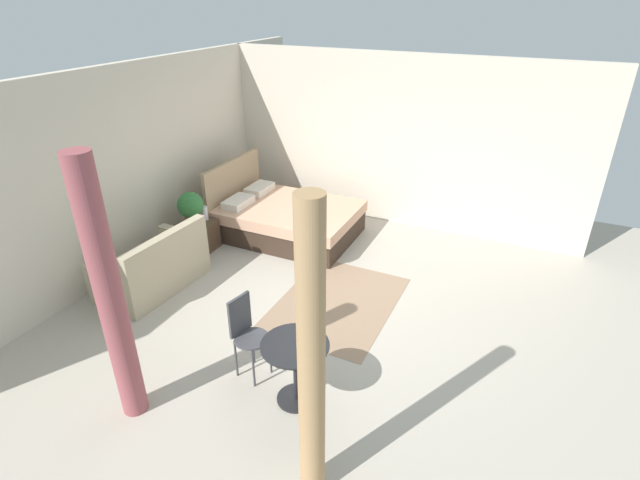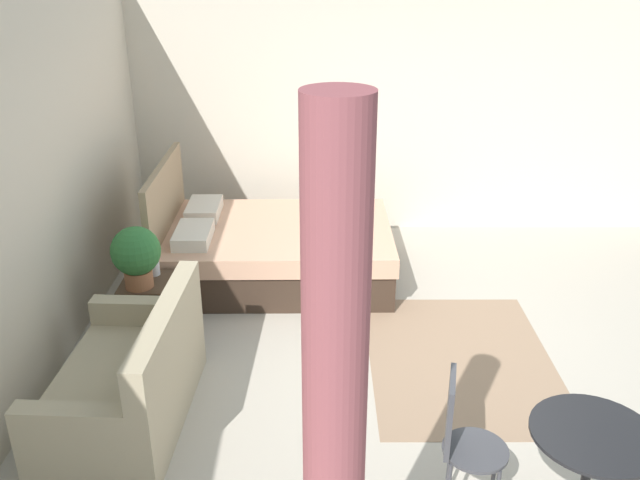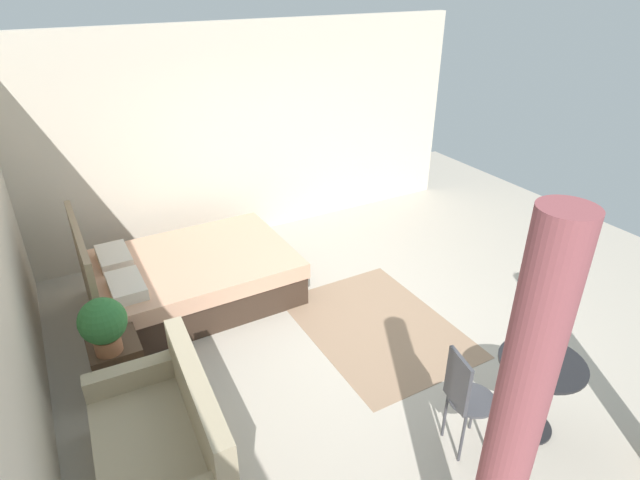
{
  "view_description": "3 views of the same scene",
  "coord_description": "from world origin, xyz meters",
  "px_view_note": "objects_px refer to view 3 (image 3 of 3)",
  "views": [
    {
      "loc": [
        -4.9,
        -2.2,
        3.69
      ],
      "look_at": [
        -0.11,
        0.08,
        0.93
      ],
      "focal_mm": 27.17,
      "sensor_mm": 36.0,
      "label": 1
    },
    {
      "loc": [
        -4.53,
        1.0,
        3.01
      ],
      "look_at": [
        0.23,
        0.99,
        0.93
      ],
      "focal_mm": 37.62,
      "sensor_mm": 36.0,
      "label": 2
    },
    {
      "loc": [
        -3.58,
        2.57,
        3.4
      ],
      "look_at": [
        0.29,
        0.41,
        1.04
      ],
      "focal_mm": 28.88,
      "sensor_mm": 36.0,
      "label": 3
    }
  ],
  "objects_px": {
    "nightstand": "(118,364)",
    "balcony_table": "(537,383)",
    "vase": "(111,325)",
    "cafe_chair_near_window": "(464,394)",
    "bed": "(188,277)",
    "potted_plant": "(103,324)",
    "couch": "(165,447)"
  },
  "relations": [
    {
      "from": "nightstand",
      "to": "balcony_table",
      "type": "distance_m",
      "value": 3.6
    },
    {
      "from": "vase",
      "to": "balcony_table",
      "type": "height_order",
      "value": "balcony_table"
    },
    {
      "from": "vase",
      "to": "cafe_chair_near_window",
      "type": "bearing_deg",
      "value": -134.7
    },
    {
      "from": "bed",
      "to": "potted_plant",
      "type": "height_order",
      "value": "bed"
    },
    {
      "from": "nightstand",
      "to": "cafe_chair_near_window",
      "type": "relative_size",
      "value": 0.51
    },
    {
      "from": "couch",
      "to": "balcony_table",
      "type": "height_order",
      "value": "couch"
    },
    {
      "from": "couch",
      "to": "potted_plant",
      "type": "distance_m",
      "value": 1.19
    },
    {
      "from": "cafe_chair_near_window",
      "to": "couch",
      "type": "bearing_deg",
      "value": 67.41
    },
    {
      "from": "balcony_table",
      "to": "cafe_chair_near_window",
      "type": "relative_size",
      "value": 0.75
    },
    {
      "from": "nightstand",
      "to": "vase",
      "type": "xyz_separation_m",
      "value": [
        0.12,
        -0.03,
        0.34
      ]
    },
    {
      "from": "potted_plant",
      "to": "balcony_table",
      "type": "height_order",
      "value": "potted_plant"
    },
    {
      "from": "couch",
      "to": "cafe_chair_near_window",
      "type": "relative_size",
      "value": 1.59
    },
    {
      "from": "nightstand",
      "to": "potted_plant",
      "type": "bearing_deg",
      "value": 158.19
    },
    {
      "from": "nightstand",
      "to": "potted_plant",
      "type": "xyz_separation_m",
      "value": [
        -0.1,
        0.04,
        0.53
      ]
    },
    {
      "from": "nightstand",
      "to": "potted_plant",
      "type": "height_order",
      "value": "potted_plant"
    },
    {
      "from": "potted_plant",
      "to": "cafe_chair_near_window",
      "type": "xyz_separation_m",
      "value": [
        -1.93,
        -2.24,
        -0.2
      ]
    },
    {
      "from": "couch",
      "to": "cafe_chair_near_window",
      "type": "bearing_deg",
      "value": -112.59
    },
    {
      "from": "vase",
      "to": "cafe_chair_near_window",
      "type": "xyz_separation_m",
      "value": [
        -2.15,
        -2.18,
        -0.02
      ]
    },
    {
      "from": "potted_plant",
      "to": "balcony_table",
      "type": "relative_size",
      "value": 0.74
    },
    {
      "from": "bed",
      "to": "cafe_chair_near_window",
      "type": "bearing_deg",
      "value": -157.92
    },
    {
      "from": "bed",
      "to": "nightstand",
      "type": "distance_m",
      "value": 1.41
    },
    {
      "from": "bed",
      "to": "potted_plant",
      "type": "bearing_deg",
      "value": 138.58
    },
    {
      "from": "nightstand",
      "to": "balcony_table",
      "type": "relative_size",
      "value": 0.68
    },
    {
      "from": "vase",
      "to": "cafe_chair_near_window",
      "type": "distance_m",
      "value": 3.06
    },
    {
      "from": "couch",
      "to": "nightstand",
      "type": "height_order",
      "value": "couch"
    },
    {
      "from": "vase",
      "to": "balcony_table",
      "type": "relative_size",
      "value": 0.31
    },
    {
      "from": "bed",
      "to": "vase",
      "type": "bearing_deg",
      "value": 134.43
    },
    {
      "from": "cafe_chair_near_window",
      "to": "potted_plant",
      "type": "bearing_deg",
      "value": 49.25
    },
    {
      "from": "balcony_table",
      "to": "couch",
      "type": "bearing_deg",
      "value": 69.83
    },
    {
      "from": "couch",
      "to": "nightstand",
      "type": "relative_size",
      "value": 3.12
    },
    {
      "from": "potted_plant",
      "to": "vase",
      "type": "height_order",
      "value": "potted_plant"
    },
    {
      "from": "vase",
      "to": "cafe_chair_near_window",
      "type": "height_order",
      "value": "cafe_chair_near_window"
    }
  ]
}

